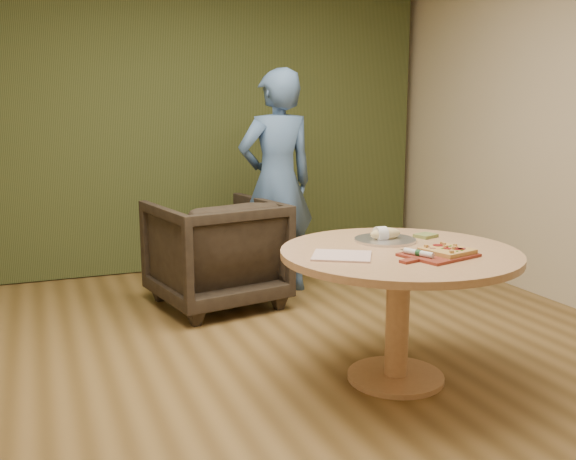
{
  "coord_description": "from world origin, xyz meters",
  "views": [
    {
      "loc": [
        -1.28,
        -3.03,
        1.52
      ],
      "look_at": [
        0.03,
        0.25,
        0.84
      ],
      "focal_mm": 40.0,
      "sensor_mm": 36.0,
      "label": 1
    }
  ],
  "objects_px": {
    "armchair": "(216,247)",
    "flatbread_pizza": "(447,250)",
    "pedestal_table": "(399,275)",
    "cutlery_roll": "(419,253)",
    "pizza_paddle": "(437,255)",
    "serving_tray": "(385,240)",
    "person_standing": "(277,183)",
    "bread_roll": "(384,234)"
  },
  "relations": [
    {
      "from": "armchair",
      "to": "flatbread_pizza",
      "type": "bearing_deg",
      "value": 100.01
    },
    {
      "from": "pedestal_table",
      "to": "flatbread_pizza",
      "type": "height_order",
      "value": "flatbread_pizza"
    },
    {
      "from": "pedestal_table",
      "to": "cutlery_roll",
      "type": "height_order",
      "value": "cutlery_roll"
    },
    {
      "from": "pizza_paddle",
      "to": "flatbread_pizza",
      "type": "xyz_separation_m",
      "value": [
        0.07,
        0.01,
        0.02
      ]
    },
    {
      "from": "pedestal_table",
      "to": "armchair",
      "type": "height_order",
      "value": "armchair"
    },
    {
      "from": "pizza_paddle",
      "to": "serving_tray",
      "type": "xyz_separation_m",
      "value": [
        -0.05,
        0.44,
        -0.0
      ]
    },
    {
      "from": "pizza_paddle",
      "to": "flatbread_pizza",
      "type": "bearing_deg",
      "value": -10.28
    },
    {
      "from": "pedestal_table",
      "to": "person_standing",
      "type": "bearing_deg",
      "value": 89.7
    },
    {
      "from": "cutlery_roll",
      "to": "flatbread_pizza",
      "type": "bearing_deg",
      "value": -21.56
    },
    {
      "from": "cutlery_roll",
      "to": "person_standing",
      "type": "relative_size",
      "value": 0.11
    },
    {
      "from": "pedestal_table",
      "to": "armchair",
      "type": "relative_size",
      "value": 1.42
    },
    {
      "from": "pedestal_table",
      "to": "flatbread_pizza",
      "type": "bearing_deg",
      "value": -51.32
    },
    {
      "from": "flatbread_pizza",
      "to": "serving_tray",
      "type": "distance_m",
      "value": 0.45
    },
    {
      "from": "flatbread_pizza",
      "to": "person_standing",
      "type": "xyz_separation_m",
      "value": [
        -0.15,
        2.11,
        0.13
      ]
    },
    {
      "from": "flatbread_pizza",
      "to": "armchair",
      "type": "bearing_deg",
      "value": 110.63
    },
    {
      "from": "flatbread_pizza",
      "to": "person_standing",
      "type": "height_order",
      "value": "person_standing"
    },
    {
      "from": "pizza_paddle",
      "to": "flatbread_pizza",
      "type": "distance_m",
      "value": 0.07
    },
    {
      "from": "serving_tray",
      "to": "armchair",
      "type": "height_order",
      "value": "armchair"
    },
    {
      "from": "flatbread_pizza",
      "to": "cutlery_roll",
      "type": "bearing_deg",
      "value": -178.2
    },
    {
      "from": "serving_tray",
      "to": "bread_roll",
      "type": "height_order",
      "value": "bread_roll"
    },
    {
      "from": "flatbread_pizza",
      "to": "cutlery_roll",
      "type": "distance_m",
      "value": 0.18
    },
    {
      "from": "cutlery_roll",
      "to": "armchair",
      "type": "bearing_deg",
      "value": 82.38
    },
    {
      "from": "cutlery_roll",
      "to": "serving_tray",
      "type": "height_order",
      "value": "cutlery_roll"
    },
    {
      "from": "bread_roll",
      "to": "pizza_paddle",
      "type": "bearing_deg",
      "value": -82.03
    },
    {
      "from": "person_standing",
      "to": "serving_tray",
      "type": "bearing_deg",
      "value": 85.78
    },
    {
      "from": "serving_tray",
      "to": "armchair",
      "type": "xyz_separation_m",
      "value": [
        -0.61,
        1.49,
        -0.3
      ]
    },
    {
      "from": "flatbread_pizza",
      "to": "person_standing",
      "type": "relative_size",
      "value": 0.15
    },
    {
      "from": "pedestal_table",
      "to": "bread_roll",
      "type": "bearing_deg",
      "value": 81.34
    },
    {
      "from": "pizza_paddle",
      "to": "cutlery_roll",
      "type": "height_order",
      "value": "cutlery_roll"
    },
    {
      "from": "flatbread_pizza",
      "to": "bread_roll",
      "type": "xyz_separation_m",
      "value": [
        -0.13,
        0.44,
        0.02
      ]
    },
    {
      "from": "pizza_paddle",
      "to": "armchair",
      "type": "bearing_deg",
      "value": 94.08
    },
    {
      "from": "flatbread_pizza",
      "to": "serving_tray",
      "type": "relative_size",
      "value": 0.76
    },
    {
      "from": "serving_tray",
      "to": "armchair",
      "type": "bearing_deg",
      "value": 112.14
    },
    {
      "from": "serving_tray",
      "to": "armchair",
      "type": "relative_size",
      "value": 0.39
    },
    {
      "from": "pizza_paddle",
      "to": "cutlery_roll",
      "type": "bearing_deg",
      "value": 165.49
    },
    {
      "from": "armchair",
      "to": "cutlery_roll",
      "type": "bearing_deg",
      "value": 95.12
    },
    {
      "from": "flatbread_pizza",
      "to": "cutlery_roll",
      "type": "height_order",
      "value": "flatbread_pizza"
    },
    {
      "from": "pedestal_table",
      "to": "serving_tray",
      "type": "distance_m",
      "value": 0.28
    },
    {
      "from": "cutlery_roll",
      "to": "bread_roll",
      "type": "height_order",
      "value": "bread_roll"
    },
    {
      "from": "pedestal_table",
      "to": "pizza_paddle",
      "type": "xyz_separation_m",
      "value": [
        0.1,
        -0.21,
        0.15
      ]
    },
    {
      "from": "cutlery_roll",
      "to": "serving_tray",
      "type": "relative_size",
      "value": 0.54
    },
    {
      "from": "pizza_paddle",
      "to": "armchair",
      "type": "distance_m",
      "value": 2.07
    }
  ]
}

